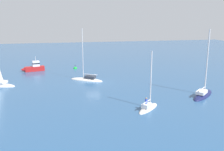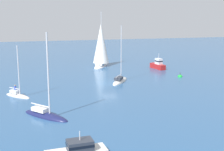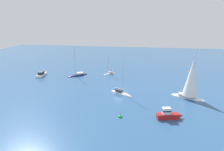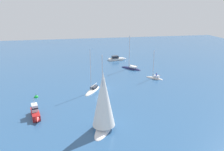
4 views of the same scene
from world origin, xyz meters
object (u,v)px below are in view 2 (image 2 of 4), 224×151
object	(u,v)px
sloop	(17,95)
powerboat	(157,65)
sailboat_1	(101,46)
motor_cruiser	(75,151)
channel_buoy	(180,77)
ketch	(120,81)
sailboat	(45,115)

from	to	relation	value
sloop	powerboat	bearing A→B (deg)	76.58
sailboat_1	motor_cruiser	size ratio (longest dim) A/B	1.90
motor_cruiser	channel_buoy	bearing A→B (deg)	-134.36
sloop	channel_buoy	bearing A→B (deg)	60.14
channel_buoy	ketch	bearing A→B (deg)	95.73
motor_cruiser	powerboat	bearing A→B (deg)	-125.83
ketch	powerboat	bearing A→B (deg)	-14.23
sailboat_1	channel_buoy	world-z (taller)	sailboat_1
sailboat_1	ketch	size ratio (longest dim) A/B	1.22
ketch	channel_buoy	xyz separation A→B (m)	(1.23, -12.27, -0.14)
sailboat	channel_buoy	bearing A→B (deg)	83.06
powerboat	ketch	world-z (taller)	ketch
sailboat	channel_buoy	world-z (taller)	sailboat
sailboat	sloop	xyz separation A→B (m)	(10.31, 3.61, 0.02)
sloop	ketch	bearing A→B (deg)	65.42
channel_buoy	motor_cruiser	bearing A→B (deg)	140.78
sailboat_1	ketch	bearing A→B (deg)	-154.94
sailboat_1	ketch	distance (m)	17.31
powerboat	channel_buoy	size ratio (longest dim) A/B	4.14
sailboat	motor_cruiser	bearing A→B (deg)	-31.15
sloop	channel_buoy	world-z (taller)	sloop
sailboat_1	powerboat	bearing A→B (deg)	-93.14
sailboat_1	motor_cruiser	bearing A→B (deg)	-169.21
ketch	channel_buoy	world-z (taller)	ketch
sailboat	channel_buoy	xyz separation A→B (m)	(17.47, -26.01, -0.20)
ketch	channel_buoy	size ratio (longest dim) A/B	8.04
sloop	sailboat_1	distance (m)	28.97
sailboat_1	channel_buoy	distance (m)	20.20
sloop	ketch	world-z (taller)	ketch
channel_buoy	sloop	bearing A→B (deg)	103.59
ketch	motor_cruiser	bearing A→B (deg)	-170.06
sailboat	motor_cruiser	size ratio (longest dim) A/B	1.60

